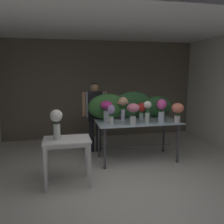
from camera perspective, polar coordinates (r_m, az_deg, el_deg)
ground_plane at (r=5.31m, az=0.64°, el=-11.09°), size 8.37×8.37×0.00m
wall_back at (r=6.86m, az=-2.87°, el=5.43°), size 5.64×0.12×2.75m
ceiling_slab at (r=5.05m, az=0.70°, el=20.25°), size 5.76×3.93×0.12m
display_table_glass at (r=5.05m, az=6.17°, el=-3.74°), size 1.75×0.90×0.86m
side_table_white at (r=4.02m, az=-10.87°, el=-7.96°), size 0.77×0.53×0.79m
florist at (r=5.49m, az=-4.20°, el=0.46°), size 0.58×0.24×1.63m
foliage_backdrop at (r=5.25m, az=4.25°, el=1.44°), size 1.94×0.32×0.60m
vase_peach_stock at (r=5.04m, az=2.66°, el=1.67°), size 0.24×0.20×0.50m
vase_coral_lilies at (r=4.97m, az=15.61°, el=0.41°), size 0.25×0.25×0.41m
vase_magenta_dahlias at (r=4.85m, az=-1.39°, el=0.84°), size 0.25×0.25×0.44m
vase_rosy_roses at (r=4.63m, az=5.15°, el=0.26°), size 0.25×0.25×0.42m
vase_fuchsia_anemones at (r=4.92m, az=11.96°, el=0.72°), size 0.22×0.20×0.48m
vase_lilac_freesia at (r=4.62m, az=-0.21°, el=-0.27°), size 0.15×0.15×0.40m
vase_scarlet_tulips at (r=5.15m, az=7.17°, el=0.69°), size 0.19×0.19×0.37m
vase_crimson_hydrangea at (r=5.34m, az=12.01°, el=1.21°), size 0.25×0.21×0.40m
vase_ivory_ranunculus at (r=4.79m, az=8.56°, el=0.39°), size 0.16×0.16×0.45m
vase_white_roses_tall at (r=3.92m, az=-13.36°, el=-2.31°), size 0.20×0.20×0.50m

